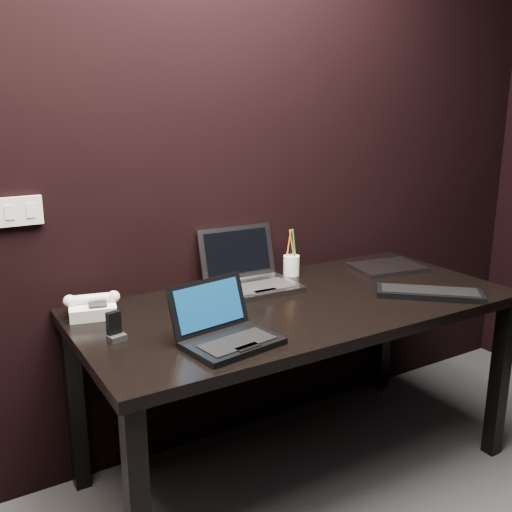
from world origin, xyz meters
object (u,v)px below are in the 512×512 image
mobile_phone (115,330)px  pen_cup (291,264)px  desk (299,320)px  netbook (226,331)px  silver_laptop (250,278)px  ext_keyboard (429,293)px  desk_phone (92,307)px  closed_laptop (387,267)px

mobile_phone → pen_cup: size_ratio=0.45×
desk → netbook: size_ratio=5.22×
silver_laptop → ext_keyboard: 0.72m
desk → mobile_phone: bearing=-179.9°
desk_phone → pen_cup: pen_cup is taller
netbook → ext_keyboard: bearing=-0.7°
silver_laptop → closed_laptop: bearing=-7.6°
pen_cup → netbook: bearing=-139.8°
silver_laptop → netbook: bearing=-128.3°
ext_keyboard → desk_phone: 1.30m
desk → pen_cup: bearing=60.6°
ext_keyboard → closed_laptop: ext_keyboard is taller
mobile_phone → pen_cup: 0.95m
silver_laptop → desk_phone: (-0.65, 0.01, -0.01)m
netbook → desk_phone: (-0.30, 0.46, -0.00)m
desk → netbook: netbook is taller
silver_laptop → ext_keyboard: silver_laptop is taller
netbook → pen_cup: 0.79m
silver_laptop → mobile_phone: (-0.65, -0.24, -0.01)m
silver_laptop → pen_cup: (0.25, 0.07, 0.00)m
desk → closed_laptop: (0.60, 0.15, 0.09)m
closed_laptop → mobile_phone: mobile_phone is taller
closed_laptop → mobile_phone: size_ratio=3.61×
desk → desk_phone: (-0.73, 0.25, 0.11)m
netbook → pen_cup: (0.61, 0.51, 0.01)m
closed_laptop → mobile_phone: bearing=-173.5°
desk → mobile_phone: (-0.73, -0.00, 0.11)m
netbook → mobile_phone: size_ratio=3.43×
desk_phone → mobile_phone: bearing=-89.7°
closed_laptop → mobile_phone: 1.34m
netbook → ext_keyboard: size_ratio=0.82×
ext_keyboard → closed_laptop: size_ratio=1.16×
silver_laptop → ext_keyboard: size_ratio=0.89×
closed_laptop → pen_cup: bearing=159.9°
mobile_phone → closed_laptop: bearing=6.5°
mobile_phone → silver_laptop: bearing=20.5°
desk → mobile_phone: 0.74m
silver_laptop → closed_laptop: 0.69m
desk → mobile_phone: mobile_phone is taller
desk → pen_cup: (0.17, 0.31, 0.13)m
ext_keyboard → desk_phone: size_ratio=1.97×
desk → closed_laptop: 0.63m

